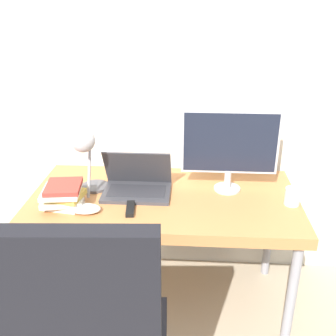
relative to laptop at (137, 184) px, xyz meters
The scene contains 9 objects.
wall_back 0.68m from the laptop, 69.74° to the left, with size 8.00×0.05×2.60m.
desk 0.19m from the laptop, 12.23° to the right, with size 1.43×0.74×0.73m.
laptop is the anchor object (origin of this frame).
monitor 0.54m from the laptop, ahead, with size 0.51×0.14×0.45m.
desk_lamp 0.34m from the laptop, 160.99° to the right, with size 0.15×0.28×0.40m.
book_stack 0.40m from the laptop, 152.03° to the right, with size 0.23×0.22×0.13m.
tv_remote 0.20m from the laptop, 92.20° to the right, with size 0.05×0.14×0.02m.
mug 0.82m from the laptop, ahead, with size 0.12×0.08×0.09m.
game_controller 0.33m from the laptop, 134.35° to the right, with size 0.15×0.09×0.04m.
Camera 1 is at (0.14, -1.49, 1.72)m, focal length 42.00 mm.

